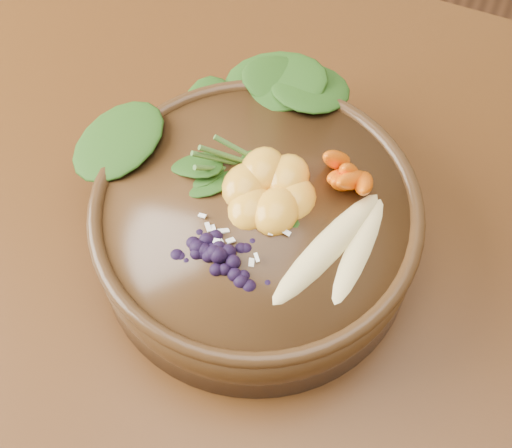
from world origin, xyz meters
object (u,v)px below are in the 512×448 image
at_px(stoneware_bowl, 256,229).
at_px(blueberry_pile, 219,247).
at_px(dining_table, 431,377).
at_px(kale_heap, 250,122).
at_px(carrot_cluster, 358,143).
at_px(mandarin_cluster, 269,182).
at_px(banana_halves, 345,240).

distance_m(stoneware_bowl, blueberry_pile, 0.09).
relative_size(dining_table, kale_heap, 7.98).
distance_m(dining_table, blueberry_pile, 0.29).
distance_m(dining_table, stoneware_bowl, 0.25).
bearing_deg(blueberry_pile, carrot_cluster, 60.35).
bearing_deg(blueberry_pile, dining_table, 10.85).
height_order(dining_table, stoneware_bowl, stoneware_bowl).
bearing_deg(dining_table, mandarin_cluster, 168.82).
distance_m(banana_halves, mandarin_cluster, 0.09).
bearing_deg(banana_halves, stoneware_bowl, -177.26).
bearing_deg(kale_heap, dining_table, -20.78).
height_order(dining_table, mandarin_cluster, mandarin_cluster).
xyz_separation_m(kale_heap, carrot_cluster, (0.10, 0.00, 0.02)).
bearing_deg(mandarin_cluster, dining_table, -11.18).
xyz_separation_m(banana_halves, blueberry_pile, (-0.10, -0.05, 0.01)).
bearing_deg(stoneware_bowl, kale_heap, 116.76).
relative_size(carrot_cluster, blueberry_pile, 0.60).
xyz_separation_m(carrot_cluster, banana_halves, (0.02, -0.08, -0.03)).
bearing_deg(stoneware_bowl, blueberry_pile, -97.24).
bearing_deg(kale_heap, blueberry_pile, -78.30).
height_order(mandarin_cluster, blueberry_pile, blueberry_pile).
bearing_deg(blueberry_pile, banana_halves, 28.38).
bearing_deg(kale_heap, banana_halves, -33.65).
xyz_separation_m(dining_table, banana_halves, (-0.12, 0.01, 0.19)).
height_order(kale_heap, blueberry_pile, kale_heap).
distance_m(banana_halves, blueberry_pile, 0.11).
relative_size(dining_table, stoneware_bowl, 5.23).
distance_m(dining_table, carrot_cluster, 0.27).
bearing_deg(stoneware_bowl, banana_halves, -7.36).
xyz_separation_m(dining_table, stoneware_bowl, (-0.21, 0.02, 0.13)).
relative_size(stoneware_bowl, blueberry_pile, 2.16).
height_order(stoneware_bowl, banana_halves, banana_halves).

